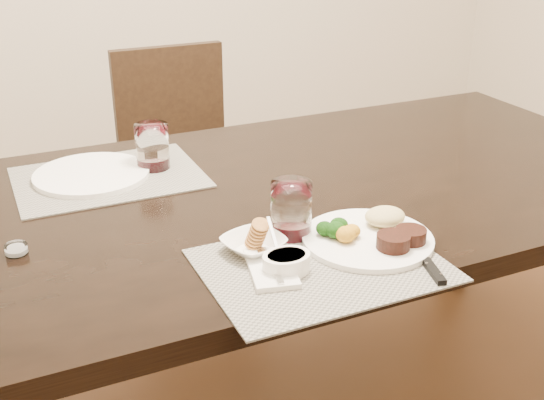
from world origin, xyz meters
name	(u,v)px	position (x,y,z in m)	size (l,w,h in m)	color
dining_table	(290,215)	(0.00, 0.00, 0.67)	(2.00, 1.00, 0.75)	black
chair_far	(181,157)	(0.00, 0.93, 0.50)	(0.42, 0.42, 0.90)	black
placemat_near	(322,265)	(-0.12, -0.38, 0.75)	(0.46, 0.34, 0.00)	gray
placemat_far	(109,177)	(-0.40, 0.24, 0.75)	(0.46, 0.34, 0.00)	gray
dinner_plate	(374,234)	(0.02, -0.34, 0.77)	(0.27, 0.27, 0.05)	white
napkin_fork	(271,268)	(-0.22, -0.37, 0.76)	(0.12, 0.16, 0.01)	white
steak_knife	(426,266)	(0.06, -0.48, 0.76)	(0.05, 0.21, 0.01)	silver
cracker_bowl	(253,244)	(-0.22, -0.28, 0.77)	(0.15, 0.15, 0.05)	white
sauce_ramekin	(286,262)	(-0.19, -0.38, 0.77)	(0.09, 0.14, 0.07)	white
wine_glass_near	(291,212)	(-0.12, -0.24, 0.81)	(0.09, 0.09, 0.12)	silver
far_plate	(92,174)	(-0.44, 0.25, 0.76)	(0.29, 0.29, 0.01)	white
wine_glass_far	(152,149)	(-0.28, 0.25, 0.81)	(0.09, 0.09, 0.12)	silver
salt_cellar	(16,250)	(-0.65, -0.08, 0.76)	(0.04, 0.04, 0.02)	silver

